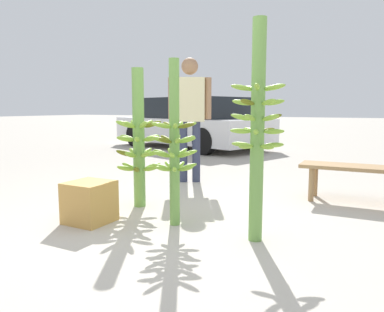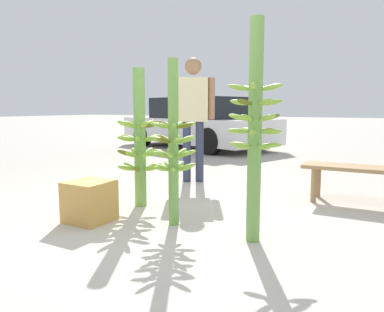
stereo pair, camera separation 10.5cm
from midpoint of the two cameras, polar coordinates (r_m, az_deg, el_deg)
ground_plane at (r=3.27m, az=-3.48°, el=-11.26°), size 80.00×80.00×0.00m
banana_stalk_left at (r=3.97m, az=-8.86°, el=2.27°), size 0.50×0.49×1.45m
banana_stalk_center at (r=3.29m, az=-3.61°, el=1.73°), size 0.42×0.42×1.46m
banana_stalk_right at (r=2.91m, az=8.93°, el=4.11°), size 0.43×0.43×1.71m
vendor_person at (r=5.24m, az=-0.91°, el=7.34°), size 0.57×0.38×1.73m
market_bench at (r=4.45m, az=25.56°, el=-2.25°), size 1.56×0.43×0.42m
parked_car at (r=9.79m, az=-0.33°, el=4.94°), size 4.60×3.04×1.30m
produce_crate at (r=3.58m, az=-16.16°, el=-6.76°), size 0.38×0.38×0.38m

